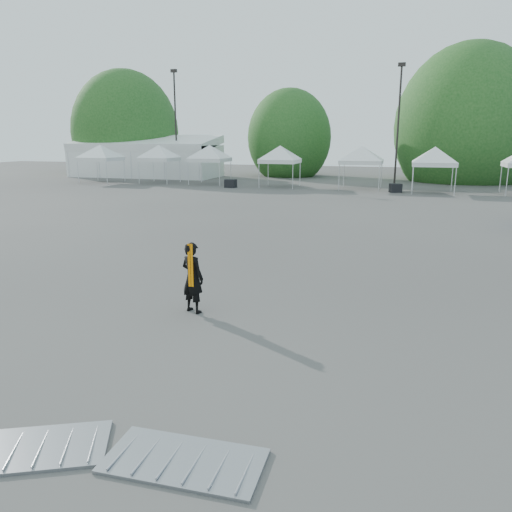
# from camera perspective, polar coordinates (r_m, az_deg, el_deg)

# --- Properties ---
(ground) EXTENTS (120.00, 120.00, 0.00)m
(ground) POSITION_cam_1_polar(r_m,az_deg,el_deg) (13.17, -1.85, -4.19)
(ground) COLOR #474442
(ground) RESTS_ON ground
(marquee) EXTENTS (15.00, 6.25, 4.23)m
(marquee) POSITION_cam_1_polar(r_m,az_deg,el_deg) (53.67, -12.48, 10.96)
(marquee) COLOR white
(marquee) RESTS_ON ground
(light_pole_west) EXTENTS (0.60, 0.25, 10.30)m
(light_pole_west) POSITION_cam_1_polar(r_m,az_deg,el_deg) (50.93, -9.19, 15.27)
(light_pole_west) COLOR black
(light_pole_west) RESTS_ON ground
(light_pole_east) EXTENTS (0.60, 0.25, 9.80)m
(light_pole_east) POSITION_cam_1_polar(r_m,az_deg,el_deg) (43.93, 15.98, 14.92)
(light_pole_east) COLOR black
(light_pole_east) RESTS_ON ground
(tree_far_w) EXTENTS (4.80, 4.80, 7.30)m
(tree_far_w) POSITION_cam_1_polar(r_m,az_deg,el_deg) (58.23, -14.68, 13.54)
(tree_far_w) COLOR #382314
(tree_far_w) RESTS_ON ground
(tree_mid_w) EXTENTS (4.16, 4.16, 6.33)m
(tree_mid_w) POSITION_cam_1_polar(r_m,az_deg,el_deg) (53.27, 3.83, 13.33)
(tree_mid_w) COLOR #382314
(tree_mid_w) RESTS_ON ground
(tree_mid_e) EXTENTS (5.12, 5.12, 7.79)m
(tree_mid_e) POSITION_cam_1_polar(r_m,az_deg,el_deg) (51.14, 23.01, 13.35)
(tree_mid_e) COLOR #382314
(tree_mid_e) RESTS_ON ground
(tent_a) EXTENTS (4.37, 4.37, 3.88)m
(tent_a) POSITION_cam_1_polar(r_m,az_deg,el_deg) (47.54, -17.39, 11.71)
(tent_a) COLOR silver
(tent_a) RESTS_ON ground
(tent_b) EXTENTS (4.06, 4.06, 3.88)m
(tent_b) POSITION_cam_1_polar(r_m,az_deg,el_deg) (45.72, -11.06, 12.02)
(tent_b) COLOR silver
(tent_b) RESTS_ON ground
(tent_c) EXTENTS (4.29, 4.29, 3.88)m
(tent_c) POSITION_cam_1_polar(r_m,az_deg,el_deg) (43.94, -5.34, 12.16)
(tent_c) COLOR silver
(tent_c) RESTS_ON ground
(tent_d) EXTENTS (4.20, 4.20, 3.88)m
(tent_d) POSITION_cam_1_polar(r_m,az_deg,el_deg) (41.29, 2.78, 12.12)
(tent_d) COLOR silver
(tent_d) RESTS_ON ground
(tent_e) EXTENTS (4.54, 4.54, 3.88)m
(tent_e) POSITION_cam_1_polar(r_m,az_deg,el_deg) (40.51, 12.02, 11.83)
(tent_e) COLOR silver
(tent_e) RESTS_ON ground
(tent_f) EXTENTS (4.30, 4.30, 3.88)m
(tent_f) POSITION_cam_1_polar(r_m,az_deg,el_deg) (38.95, 19.80, 11.29)
(tent_f) COLOR silver
(tent_f) RESTS_ON ground
(man) EXTENTS (0.71, 0.59, 1.66)m
(man) POSITION_cam_1_polar(r_m,az_deg,el_deg) (11.59, -7.27, -2.45)
(man) COLOR black
(man) RESTS_ON ground
(barrier_left) EXTENTS (2.25, 1.78, 0.06)m
(barrier_left) POSITION_cam_1_polar(r_m,az_deg,el_deg) (7.57, -24.58, -19.37)
(barrier_left) COLOR #929499
(barrier_left) RESTS_ON ground
(barrier_mid) EXTENTS (2.02, 1.06, 0.06)m
(barrier_mid) POSITION_cam_1_polar(r_m,az_deg,el_deg) (6.82, -8.21, -22.10)
(barrier_mid) COLOR #929499
(barrier_mid) RESTS_ON ground
(crate_west) EXTENTS (0.92, 0.75, 0.67)m
(crate_west) POSITION_cam_1_polar(r_m,az_deg,el_deg) (40.83, -2.92, 8.28)
(crate_west) COLOR black
(crate_west) RESTS_ON ground
(crate_mid) EXTENTS (1.00, 0.89, 0.64)m
(crate_mid) POSITION_cam_1_polar(r_m,az_deg,el_deg) (38.61, 15.65, 7.49)
(crate_mid) COLOR black
(crate_mid) RESTS_ON ground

